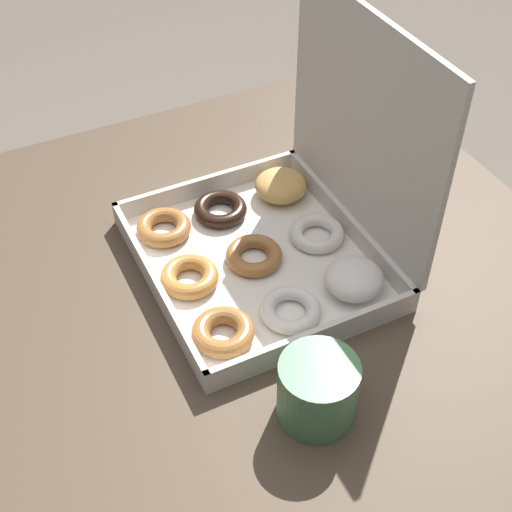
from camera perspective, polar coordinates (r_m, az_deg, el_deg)
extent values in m
cube|color=#4C3D2D|center=(0.96, -2.51, -4.69)|extent=(0.96, 1.01, 0.03)
cylinder|color=#4C3D2D|center=(1.66, 6.25, 1.82)|extent=(0.06, 0.06, 0.75)
cube|color=silver|center=(1.00, 0.00, -0.53)|extent=(0.34, 0.30, 0.01)
cube|color=beige|center=(0.95, -7.98, -2.45)|extent=(0.34, 0.01, 0.03)
cube|color=beige|center=(1.04, 7.27, 2.71)|extent=(0.34, 0.01, 0.03)
cube|color=beige|center=(1.10, -3.88, 5.70)|extent=(0.01, 0.30, 0.03)
cube|color=beige|center=(0.88, 4.84, -6.53)|extent=(0.01, 0.30, 0.03)
cube|color=beige|center=(0.94, 8.59, 10.42)|extent=(0.34, 0.01, 0.30)
torus|color=#9E6633|center=(1.04, -7.39, 2.28)|extent=(0.08, 0.08, 0.02)
torus|color=#B77A38|center=(0.96, -5.34, -1.66)|extent=(0.08, 0.08, 0.02)
torus|color=#9E6633|center=(0.89, -2.66, -6.10)|extent=(0.08, 0.08, 0.02)
torus|color=black|center=(1.06, -2.87, 3.77)|extent=(0.08, 0.08, 0.02)
torus|color=#9E6633|center=(0.99, -0.17, 0.04)|extent=(0.08, 0.08, 0.02)
torus|color=white|center=(0.92, 2.76, -4.33)|extent=(0.08, 0.08, 0.02)
ellipsoid|color=tan|center=(1.09, 1.99, 5.65)|extent=(0.08, 0.08, 0.04)
torus|color=white|center=(1.03, 4.89, 1.80)|extent=(0.08, 0.08, 0.02)
ellipsoid|color=white|center=(0.95, 7.85, -1.82)|extent=(0.08, 0.08, 0.04)
cylinder|color=#4C8456|center=(0.81, 4.95, -10.67)|extent=(0.09, 0.09, 0.08)
cylinder|color=black|center=(0.78, 5.12, -9.08)|extent=(0.08, 0.08, 0.01)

